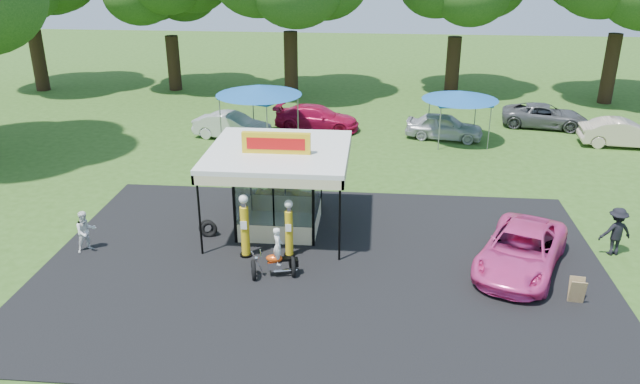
# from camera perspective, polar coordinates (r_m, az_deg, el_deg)

# --- Properties ---
(ground) EXTENTS (120.00, 120.00, 0.00)m
(ground) POSITION_cam_1_polar(r_m,az_deg,el_deg) (20.85, -0.21, -9.45)
(ground) COLOR #2F5019
(ground) RESTS_ON ground
(asphalt_apron) EXTENTS (20.00, 14.00, 0.04)m
(asphalt_apron) POSITION_cam_1_polar(r_m,az_deg,el_deg) (22.56, 0.28, -6.74)
(asphalt_apron) COLOR black
(asphalt_apron) RESTS_ON ground
(gas_station_kiosk) EXTENTS (5.40, 5.40, 4.18)m
(gas_station_kiosk) POSITION_cam_1_polar(r_m,az_deg,el_deg) (24.72, -3.72, 0.44)
(gas_station_kiosk) COLOR white
(gas_station_kiosk) RESTS_ON ground
(gas_pump_left) EXTENTS (0.46, 0.46, 2.48)m
(gas_pump_left) POSITION_cam_1_polar(r_m,az_deg,el_deg) (22.83, -6.88, -3.24)
(gas_pump_left) COLOR black
(gas_pump_left) RESTS_ON ground
(gas_pump_right) EXTENTS (0.42, 0.42, 2.27)m
(gas_pump_right) POSITION_cam_1_polar(r_m,az_deg,el_deg) (22.75, -2.85, -3.48)
(gas_pump_right) COLOR black
(gas_pump_right) RESTS_ON ground
(motorcycle) EXTENTS (1.71, 1.12, 1.94)m
(motorcycle) POSITION_cam_1_polar(r_m,az_deg,el_deg) (21.62, -4.01, -5.96)
(motorcycle) COLOR black
(motorcycle) RESTS_ON ground
(spare_tires) EXTENTS (0.82, 0.56, 0.68)m
(spare_tires) POSITION_cam_1_polar(r_m,az_deg,el_deg) (24.97, -10.21, -3.30)
(spare_tires) COLOR black
(spare_tires) RESTS_ON ground
(a_frame_sign) EXTENTS (0.50, 0.48, 0.87)m
(a_frame_sign) POSITION_cam_1_polar(r_m,az_deg,el_deg) (21.87, 22.43, -8.37)
(a_frame_sign) COLOR #593819
(a_frame_sign) RESTS_ON ground
(kiosk_car) EXTENTS (2.82, 1.13, 0.96)m
(kiosk_car) POSITION_cam_1_polar(r_m,az_deg,el_deg) (27.23, -2.94, -0.37)
(kiosk_car) COLOR gold
(kiosk_car) RESTS_ON ground
(pink_sedan) EXTENTS (4.39, 5.92, 1.49)m
(pink_sedan) POSITION_cam_1_polar(r_m,az_deg,el_deg) (23.13, 17.91, -5.10)
(pink_sedan) COLOR #F04199
(pink_sedan) RESTS_ON ground
(spectator_west) EXTENTS (0.99, 0.99, 1.62)m
(spectator_west) POSITION_cam_1_polar(r_m,az_deg,el_deg) (24.83, -20.63, -3.39)
(spectator_west) COLOR white
(spectator_west) RESTS_ON ground
(spectator_east_a) EXTENTS (1.32, 0.93, 1.86)m
(spectator_east_a) POSITION_cam_1_polar(r_m,az_deg,el_deg) (25.42, 25.44, -3.27)
(spectator_east_a) COLOR black
(spectator_east_a) RESTS_ON ground
(bg_car_a) EXTENTS (4.79, 2.62, 1.50)m
(bg_car_a) POSITION_cam_1_polar(r_m,az_deg,el_deg) (36.80, -8.02, 6.00)
(bg_car_a) COLOR beige
(bg_car_a) RESTS_ON ground
(bg_car_b) EXTENTS (5.35, 2.75, 1.49)m
(bg_car_b) POSITION_cam_1_polar(r_m,az_deg,el_deg) (38.13, -0.28, 6.79)
(bg_car_b) COLOR #BA0E3C
(bg_car_b) RESTS_ON ground
(bg_car_c) EXTENTS (4.65, 2.55, 1.50)m
(bg_car_c) POSITION_cam_1_polar(r_m,az_deg,el_deg) (37.10, 11.30, 5.91)
(bg_car_c) COLOR #B9B9BE
(bg_car_c) RESTS_ON ground
(bg_car_d) EXTENTS (5.46, 3.27, 1.42)m
(bg_car_d) POSITION_cam_1_polar(r_m,az_deg,el_deg) (41.16, 19.85, 6.58)
(bg_car_d) COLOR #535456
(bg_car_d) RESTS_ON ground
(bg_car_e) EXTENTS (4.76, 2.02, 1.53)m
(bg_car_e) POSITION_cam_1_polar(r_m,az_deg,el_deg) (38.93, 25.96, 4.86)
(bg_car_e) COLOR beige
(bg_car_e) RESTS_ON ground
(tent_west) EXTENTS (4.81, 4.81, 3.36)m
(tent_west) POSITION_cam_1_polar(r_m,az_deg,el_deg) (35.26, -5.62, 9.24)
(tent_west) COLOR gray
(tent_west) RESTS_ON ground
(tent_east) EXTENTS (4.28, 4.28, 2.99)m
(tent_east) POSITION_cam_1_polar(r_m,az_deg,el_deg) (36.17, 12.70, 8.59)
(tent_east) COLOR gray
(tent_east) RESTS_ON ground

